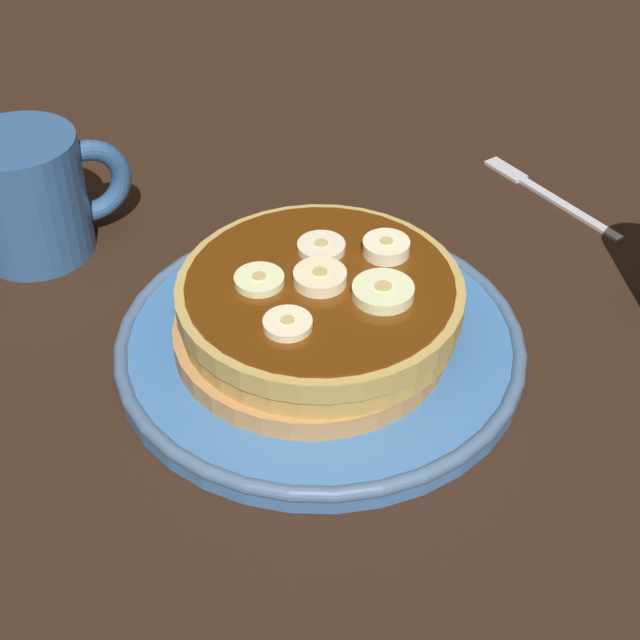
{
  "coord_description": "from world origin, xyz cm",
  "views": [
    {
      "loc": [
        -18.62,
        -37.43,
        38.07
      ],
      "look_at": [
        0.0,
        0.0,
        2.61
      ],
      "focal_mm": 53.15,
      "sensor_mm": 36.0,
      "label": 1
    }
  ],
  "objects_px": {
    "banana_slice_3": "(321,248)",
    "coffee_mug": "(32,193)",
    "fork": "(543,191)",
    "pancake_stack": "(318,311)",
    "banana_slice_2": "(288,325)",
    "banana_slice_5": "(386,248)",
    "banana_slice_0": "(314,284)",
    "banana_slice_1": "(383,293)",
    "plate": "(320,343)",
    "banana_slice_4": "(259,281)"
  },
  "relations": [
    {
      "from": "pancake_stack",
      "to": "banana_slice_4",
      "type": "height_order",
      "value": "banana_slice_4"
    },
    {
      "from": "banana_slice_2",
      "to": "banana_slice_5",
      "type": "distance_m",
      "value": 0.09
    },
    {
      "from": "pancake_stack",
      "to": "fork",
      "type": "distance_m",
      "value": 0.24
    },
    {
      "from": "banana_slice_1",
      "to": "banana_slice_2",
      "type": "bearing_deg",
      "value": -179.83
    },
    {
      "from": "pancake_stack",
      "to": "banana_slice_3",
      "type": "xyz_separation_m",
      "value": [
        0.02,
        0.03,
        0.02
      ]
    },
    {
      "from": "banana_slice_2",
      "to": "banana_slice_4",
      "type": "xyz_separation_m",
      "value": [
        0.0,
        0.04,
        0.0
      ]
    },
    {
      "from": "banana_slice_5",
      "to": "banana_slice_0",
      "type": "bearing_deg",
      "value": -168.44
    },
    {
      "from": "banana_slice_2",
      "to": "coffee_mug",
      "type": "height_order",
      "value": "coffee_mug"
    },
    {
      "from": "banana_slice_1",
      "to": "banana_slice_4",
      "type": "relative_size",
      "value": 1.22
    },
    {
      "from": "banana_slice_0",
      "to": "fork",
      "type": "distance_m",
      "value": 0.25
    },
    {
      "from": "coffee_mug",
      "to": "pancake_stack",
      "type": "bearing_deg",
      "value": -56.5
    },
    {
      "from": "pancake_stack",
      "to": "banana_slice_1",
      "type": "bearing_deg",
      "value": -45.35
    },
    {
      "from": "banana_slice_1",
      "to": "banana_slice_2",
      "type": "height_order",
      "value": "banana_slice_1"
    },
    {
      "from": "plate",
      "to": "banana_slice_3",
      "type": "distance_m",
      "value": 0.06
    },
    {
      "from": "pancake_stack",
      "to": "banana_slice_3",
      "type": "bearing_deg",
      "value": 60.08
    },
    {
      "from": "pancake_stack",
      "to": "banana_slice_3",
      "type": "height_order",
      "value": "banana_slice_3"
    },
    {
      "from": "banana_slice_0",
      "to": "banana_slice_5",
      "type": "height_order",
      "value": "banana_slice_5"
    },
    {
      "from": "coffee_mug",
      "to": "fork",
      "type": "height_order",
      "value": "coffee_mug"
    },
    {
      "from": "fork",
      "to": "pancake_stack",
      "type": "bearing_deg",
      "value": -159.89
    },
    {
      "from": "fork",
      "to": "banana_slice_3",
      "type": "bearing_deg",
      "value": -165.14
    },
    {
      "from": "banana_slice_4",
      "to": "plate",
      "type": "bearing_deg",
      "value": -25.41
    },
    {
      "from": "banana_slice_0",
      "to": "banana_slice_5",
      "type": "bearing_deg",
      "value": 11.56
    },
    {
      "from": "banana_slice_3",
      "to": "banana_slice_1",
      "type": "bearing_deg",
      "value": -78.45
    },
    {
      "from": "pancake_stack",
      "to": "banana_slice_2",
      "type": "xyz_separation_m",
      "value": [
        -0.03,
        -0.03,
        0.02
      ]
    },
    {
      "from": "plate",
      "to": "banana_slice_0",
      "type": "height_order",
      "value": "banana_slice_0"
    },
    {
      "from": "banana_slice_2",
      "to": "banana_slice_5",
      "type": "height_order",
      "value": "banana_slice_5"
    },
    {
      "from": "banana_slice_0",
      "to": "coffee_mug",
      "type": "xyz_separation_m",
      "value": [
        -0.12,
        0.18,
        -0.01
      ]
    },
    {
      "from": "banana_slice_0",
      "to": "banana_slice_1",
      "type": "distance_m",
      "value": 0.04
    },
    {
      "from": "banana_slice_0",
      "to": "banana_slice_3",
      "type": "xyz_separation_m",
      "value": [
        0.02,
        0.03,
        -0.0
      ]
    },
    {
      "from": "fork",
      "to": "banana_slice_4",
      "type": "bearing_deg",
      "value": -164.99
    },
    {
      "from": "banana_slice_5",
      "to": "fork",
      "type": "xyz_separation_m",
      "value": [
        0.18,
        0.08,
        -0.05
      ]
    },
    {
      "from": "banana_slice_0",
      "to": "banana_slice_2",
      "type": "distance_m",
      "value": 0.04
    },
    {
      "from": "banana_slice_0",
      "to": "banana_slice_4",
      "type": "height_order",
      "value": "banana_slice_0"
    },
    {
      "from": "plate",
      "to": "banana_slice_3",
      "type": "relative_size",
      "value": 8.52
    },
    {
      "from": "banana_slice_5",
      "to": "coffee_mug",
      "type": "height_order",
      "value": "coffee_mug"
    },
    {
      "from": "banana_slice_3",
      "to": "coffee_mug",
      "type": "xyz_separation_m",
      "value": [
        -0.14,
        0.15,
        -0.01
      ]
    },
    {
      "from": "banana_slice_3",
      "to": "banana_slice_4",
      "type": "height_order",
      "value": "same"
    },
    {
      "from": "banana_slice_4",
      "to": "banana_slice_5",
      "type": "bearing_deg",
      "value": -4.93
    },
    {
      "from": "banana_slice_4",
      "to": "fork",
      "type": "distance_m",
      "value": 0.27
    },
    {
      "from": "plate",
      "to": "banana_slice_2",
      "type": "distance_m",
      "value": 0.06
    },
    {
      "from": "banana_slice_2",
      "to": "banana_slice_4",
      "type": "distance_m",
      "value": 0.04
    },
    {
      "from": "banana_slice_2",
      "to": "banana_slice_3",
      "type": "relative_size",
      "value": 0.94
    },
    {
      "from": "banana_slice_1",
      "to": "coffee_mug",
      "type": "xyz_separation_m",
      "value": [
        -0.15,
        0.21,
        -0.01
      ]
    },
    {
      "from": "banana_slice_0",
      "to": "pancake_stack",
      "type": "bearing_deg",
      "value": 37.83
    },
    {
      "from": "banana_slice_2",
      "to": "banana_slice_5",
      "type": "relative_size",
      "value": 0.96
    },
    {
      "from": "plate",
      "to": "banana_slice_4",
      "type": "height_order",
      "value": "banana_slice_4"
    },
    {
      "from": "plate",
      "to": "banana_slice_2",
      "type": "bearing_deg",
      "value": -140.5
    },
    {
      "from": "banana_slice_2",
      "to": "banana_slice_3",
      "type": "bearing_deg",
      "value": 49.07
    },
    {
      "from": "banana_slice_3",
      "to": "banana_slice_2",
      "type": "bearing_deg",
      "value": -130.93
    },
    {
      "from": "pancake_stack",
      "to": "banana_slice_2",
      "type": "height_order",
      "value": "banana_slice_2"
    }
  ]
}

